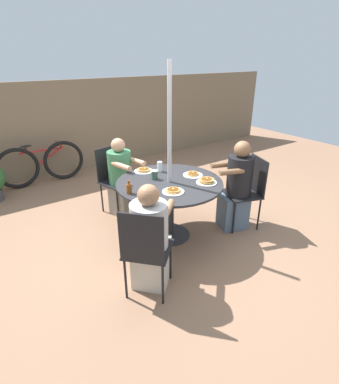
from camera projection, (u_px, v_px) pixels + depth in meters
name	position (u px, v px, depth m)	size (l,w,h in m)	color
ground_plane	(170.00, 235.00, 3.97)	(12.00, 12.00, 0.00)	#8C664C
back_fence	(81.00, 126.00, 5.91)	(10.00, 0.06, 1.76)	#7A664C
patio_table	(170.00, 191.00, 3.70)	(1.31, 1.31, 0.76)	#28282B
umbrella_pole	(170.00, 158.00, 3.52)	(0.05, 0.05, 2.13)	#ADADB2
patio_chair_north	(249.00, 188.00, 4.00)	(0.55, 0.55, 0.97)	black
diner_north	(237.00, 189.00, 3.95)	(0.56, 0.47, 1.21)	slate
patio_chair_east	(114.00, 176.00, 4.40)	(0.52, 0.52, 0.97)	black
diner_east	(122.00, 181.00, 4.30)	(0.43, 0.57, 1.14)	gray
patio_chair_south	(145.00, 248.00, 2.76)	(0.61, 0.61, 0.97)	black
diner_south	(151.00, 241.00, 2.94)	(0.58, 0.58, 1.12)	beige
pancake_plate_a	(173.00, 191.00, 3.37)	(0.25, 0.25, 0.05)	white
pancake_plate_b	(193.00, 174.00, 3.83)	(0.25, 0.25, 0.05)	white
pancake_plate_c	(206.00, 181.00, 3.61)	(0.25, 0.25, 0.06)	white
pancake_plate_d	(144.00, 170.00, 3.96)	(0.25, 0.25, 0.05)	white
syrup_bottle	(129.00, 188.00, 3.32)	(0.08, 0.06, 0.16)	brown
coffee_cup	(155.00, 175.00, 3.71)	(0.08, 0.08, 0.11)	#33513D
drinking_glass_a	(160.00, 167.00, 3.95)	(0.07, 0.07, 0.13)	silver
bicycle	(41.00, 164.00, 5.41)	(1.54, 0.44, 0.75)	black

